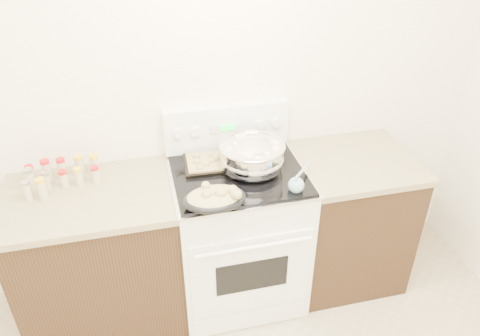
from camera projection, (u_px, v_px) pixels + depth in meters
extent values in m
cube|color=white|center=(164.00, 87.00, 2.67)|extent=(4.00, 0.05, 2.70)
cube|color=black|center=(102.00, 260.00, 2.78)|extent=(0.90, 0.64, 0.88)
cube|color=brown|center=(89.00, 197.00, 2.53)|extent=(0.93, 0.67, 0.04)
cube|color=black|center=(345.00, 221.00, 3.09)|extent=(0.70, 0.64, 0.88)
cube|color=brown|center=(354.00, 162.00, 2.84)|extent=(0.73, 0.67, 0.04)
cube|color=white|center=(238.00, 236.00, 2.93)|extent=(0.76, 0.66, 0.92)
cube|color=white|center=(252.00, 275.00, 2.65)|extent=(0.70, 0.01, 0.55)
cube|color=black|center=(252.00, 276.00, 2.65)|extent=(0.42, 0.01, 0.22)
cylinder|color=white|center=(254.00, 247.00, 2.49)|extent=(0.65, 0.02, 0.02)
cube|color=white|center=(251.00, 319.00, 2.86)|extent=(0.70, 0.01, 0.14)
cube|color=silver|center=(238.00, 174.00, 2.68)|extent=(0.78, 0.68, 0.01)
cube|color=black|center=(238.00, 173.00, 2.67)|extent=(0.74, 0.64, 0.01)
cube|color=white|center=(227.00, 127.00, 2.83)|extent=(0.76, 0.07, 0.28)
cylinder|color=white|center=(178.00, 134.00, 2.73)|extent=(0.06, 0.02, 0.06)
cylinder|color=white|center=(195.00, 132.00, 2.75)|extent=(0.06, 0.02, 0.06)
cylinder|color=white|center=(261.00, 125.00, 2.83)|extent=(0.06, 0.02, 0.06)
cylinder|color=white|center=(276.00, 123.00, 2.85)|extent=(0.06, 0.02, 0.06)
cube|color=#19E533|center=(228.00, 128.00, 2.79)|extent=(0.09, 0.00, 0.04)
cube|color=silver|center=(215.00, 129.00, 2.77)|extent=(0.05, 0.00, 0.05)
cube|color=silver|center=(241.00, 126.00, 2.81)|extent=(0.05, 0.00, 0.05)
ellipsoid|color=silver|center=(252.00, 159.00, 2.64)|extent=(0.43, 0.43, 0.22)
cylinder|color=silver|center=(252.00, 169.00, 2.68)|extent=(0.20, 0.20, 0.01)
torus|color=silver|center=(252.00, 146.00, 2.60)|extent=(0.37, 0.37, 0.02)
cylinder|color=silver|center=(252.00, 156.00, 2.63)|extent=(0.35, 0.35, 0.12)
cylinder|color=brown|center=(252.00, 148.00, 2.60)|extent=(0.33, 0.33, 0.00)
cube|color=#F7E0B7|center=(243.00, 137.00, 2.70)|extent=(0.04, 0.04, 0.03)
cube|color=#F7E0B7|center=(250.00, 146.00, 2.60)|extent=(0.04, 0.04, 0.03)
cube|color=#F7E0B7|center=(238.00, 137.00, 2.69)|extent=(0.04, 0.04, 0.03)
cube|color=#F7E0B7|center=(258.00, 159.00, 2.49)|extent=(0.03, 0.03, 0.02)
cube|color=#F7E0B7|center=(276.00, 145.00, 2.62)|extent=(0.04, 0.04, 0.03)
cube|color=#F7E0B7|center=(240.00, 149.00, 2.57)|extent=(0.04, 0.04, 0.03)
cube|color=#F7E0B7|center=(263.00, 145.00, 2.62)|extent=(0.04, 0.04, 0.03)
cube|color=#F7E0B7|center=(267.00, 154.00, 2.53)|extent=(0.03, 0.03, 0.02)
cube|color=#F7E0B7|center=(235.00, 145.00, 2.61)|extent=(0.03, 0.03, 0.02)
cube|color=#F7E0B7|center=(236.00, 145.00, 2.61)|extent=(0.04, 0.04, 0.03)
cube|color=#F7E0B7|center=(275.00, 144.00, 2.62)|extent=(0.04, 0.04, 0.03)
cube|color=#F7E0B7|center=(229.00, 150.00, 2.57)|extent=(0.03, 0.03, 0.02)
cube|color=#F7E0B7|center=(262.00, 144.00, 2.63)|extent=(0.04, 0.04, 0.03)
cube|color=#F7E0B7|center=(250.00, 159.00, 2.49)|extent=(0.05, 0.05, 0.03)
cube|color=#F7E0B7|center=(254.00, 140.00, 2.67)|extent=(0.04, 0.04, 0.03)
cube|color=#F7E0B7|center=(276.00, 150.00, 2.57)|extent=(0.04, 0.04, 0.03)
ellipsoid|color=black|center=(215.00, 199.00, 2.38)|extent=(0.33, 0.24, 0.08)
ellipsoid|color=tan|center=(214.00, 197.00, 2.37)|extent=(0.30, 0.21, 0.06)
sphere|color=tan|center=(221.00, 193.00, 2.35)|extent=(0.06, 0.06, 0.06)
sphere|color=tan|center=(212.00, 192.00, 2.35)|extent=(0.04, 0.04, 0.04)
sphere|color=tan|center=(223.00, 193.00, 2.34)|extent=(0.04, 0.04, 0.04)
sphere|color=tan|center=(233.00, 190.00, 2.36)|extent=(0.05, 0.05, 0.05)
sphere|color=tan|center=(237.00, 195.00, 2.32)|extent=(0.05, 0.05, 0.05)
sphere|color=tan|center=(235.00, 194.00, 2.33)|extent=(0.04, 0.04, 0.04)
sphere|color=tan|center=(206.00, 186.00, 2.40)|extent=(0.05, 0.05, 0.05)
sphere|color=tan|center=(206.00, 194.00, 2.34)|extent=(0.05, 0.05, 0.05)
cube|color=black|center=(215.00, 163.00, 2.73)|extent=(0.37, 0.27, 0.02)
cube|color=tan|center=(215.00, 161.00, 2.72)|extent=(0.34, 0.23, 0.02)
sphere|color=tan|center=(206.00, 165.00, 2.67)|extent=(0.04, 0.04, 0.04)
sphere|color=tan|center=(228.00, 161.00, 2.71)|extent=(0.04, 0.04, 0.04)
sphere|color=tan|center=(196.00, 156.00, 2.74)|extent=(0.04, 0.04, 0.04)
sphere|color=tan|center=(212.00, 161.00, 2.70)|extent=(0.03, 0.03, 0.03)
sphere|color=tan|center=(197.00, 162.00, 2.69)|extent=(0.04, 0.04, 0.04)
sphere|color=tan|center=(226.00, 163.00, 2.68)|extent=(0.04, 0.04, 0.04)
sphere|color=tan|center=(210.00, 155.00, 2.76)|extent=(0.03, 0.03, 0.03)
sphere|color=tan|center=(216.00, 159.00, 2.72)|extent=(0.03, 0.03, 0.03)
sphere|color=tan|center=(235.00, 151.00, 2.79)|extent=(0.04, 0.04, 0.04)
sphere|color=tan|center=(200.00, 168.00, 2.64)|extent=(0.04, 0.04, 0.04)
cylinder|color=#A4824B|center=(251.00, 162.00, 2.74)|extent=(0.20, 0.19, 0.01)
sphere|color=#A4824B|center=(241.00, 170.00, 2.66)|extent=(0.04, 0.04, 0.04)
sphere|color=#78A4B3|center=(296.00, 185.00, 2.49)|extent=(0.09, 0.09, 0.09)
cylinder|color=#78A4B3|center=(302.00, 171.00, 2.56)|extent=(0.18, 0.24, 0.08)
cylinder|color=#BFB28C|center=(31.00, 175.00, 2.60)|extent=(0.04, 0.04, 0.09)
cylinder|color=#B21414|center=(28.00, 167.00, 2.57)|extent=(0.05, 0.05, 0.02)
cylinder|color=#BFB28C|center=(47.00, 172.00, 2.61)|extent=(0.05, 0.05, 0.11)
cylinder|color=#B21414|center=(44.00, 162.00, 2.57)|extent=(0.05, 0.05, 0.02)
cylinder|color=#BFB28C|center=(63.00, 170.00, 2.62)|extent=(0.05, 0.05, 0.11)
cylinder|color=#B21414|center=(60.00, 160.00, 2.59)|extent=(0.05, 0.05, 0.02)
cylinder|color=#BFB28C|center=(80.00, 167.00, 2.65)|extent=(0.05, 0.05, 0.11)
cylinder|color=gold|center=(78.00, 157.00, 2.62)|extent=(0.05, 0.05, 0.02)
cylinder|color=#BFB28C|center=(95.00, 166.00, 2.66)|extent=(0.05, 0.05, 0.11)
cylinder|color=gold|center=(93.00, 157.00, 2.63)|extent=(0.05, 0.05, 0.02)
cylinder|color=#BFB28C|center=(30.00, 181.00, 2.53)|extent=(0.05, 0.05, 0.11)
cylinder|color=#B2B2B7|center=(27.00, 171.00, 2.49)|extent=(0.05, 0.05, 0.02)
cylinder|color=#BFB28C|center=(47.00, 181.00, 2.55)|extent=(0.04, 0.04, 0.09)
cylinder|color=#B2B2B7|center=(44.00, 173.00, 2.52)|extent=(0.04, 0.04, 0.02)
cylinder|color=#BFB28C|center=(64.00, 180.00, 2.56)|extent=(0.04, 0.04, 0.09)
cylinder|color=#B21414|center=(62.00, 172.00, 2.53)|extent=(0.04, 0.04, 0.02)
cylinder|color=#BFB28C|center=(79.00, 178.00, 2.57)|extent=(0.04, 0.04, 0.09)
cylinder|color=gold|center=(77.00, 170.00, 2.54)|extent=(0.05, 0.05, 0.02)
cylinder|color=#BFB28C|center=(96.00, 176.00, 2.60)|extent=(0.04, 0.04, 0.09)
cylinder|color=#B21414|center=(94.00, 168.00, 2.57)|extent=(0.04, 0.04, 0.02)
cylinder|color=#BFB28C|center=(28.00, 192.00, 2.45)|extent=(0.04, 0.04, 0.10)
cylinder|color=#B2B2B7|center=(25.00, 183.00, 2.42)|extent=(0.04, 0.04, 0.02)
cylinder|color=#BFB28C|center=(42.00, 190.00, 2.46)|extent=(0.05, 0.05, 0.11)
cylinder|color=gold|center=(40.00, 180.00, 2.42)|extent=(0.05, 0.05, 0.02)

